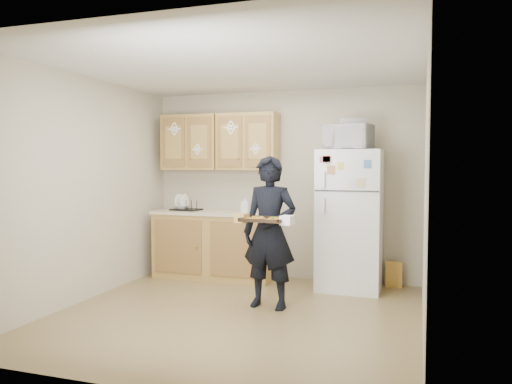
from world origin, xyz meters
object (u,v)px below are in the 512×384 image
at_px(person, 270,232).
at_px(microwave, 348,137).
at_px(dish_rack, 186,205).
at_px(refrigerator, 350,220).
at_px(baking_tray, 264,220).

distance_m(person, microwave, 1.61).
bearing_deg(dish_rack, refrigerator, -0.95).
relative_size(baking_tray, microwave, 0.80).
xyz_separation_m(refrigerator, person, (-0.70, -1.07, -0.04)).
bearing_deg(baking_tray, dish_rack, 143.44).
distance_m(refrigerator, baking_tray, 1.53).
bearing_deg(microwave, dish_rack, -170.93).
bearing_deg(baking_tray, refrigerator, 69.51).
bearing_deg(baking_tray, person, 101.29).
height_order(refrigerator, person, refrigerator).
xyz_separation_m(microwave, dish_rack, (-2.20, 0.09, -0.87)).
distance_m(baking_tray, dish_rack, 2.09).
xyz_separation_m(person, microwave, (0.68, 1.02, 1.04)).
height_order(person, dish_rack, person).
bearing_deg(dish_rack, person, -36.05).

